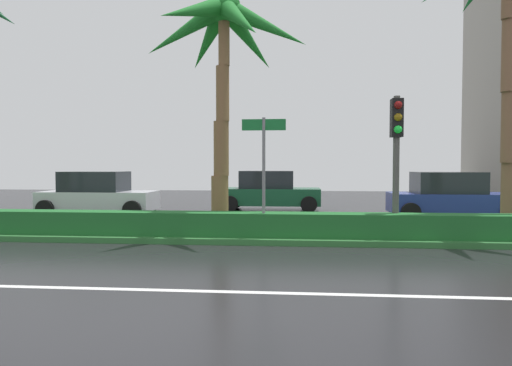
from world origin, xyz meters
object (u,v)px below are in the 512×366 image
object	(u,v)px
traffic_signal_median_right	(397,140)
car_in_traffic_third	(450,197)
car_in_traffic_second	(269,191)
car_in_traffic_leading	(98,195)
palm_tree_centre_left	(223,43)
street_name_sign	(264,160)

from	to	relation	value
traffic_signal_median_right	car_in_traffic_third	bearing A→B (deg)	59.31
traffic_signal_median_right	car_in_traffic_second	size ratio (longest dim) A/B	0.82
car_in_traffic_leading	car_in_traffic_third	bearing A→B (deg)	-0.18
traffic_signal_median_right	car_in_traffic_third	size ratio (longest dim) A/B	0.82
palm_tree_centre_left	car_in_traffic_third	xyz separation A→B (m)	(7.54, 4.32, -4.50)
traffic_signal_median_right	car_in_traffic_second	xyz separation A→B (m)	(-3.67, 8.01, -1.77)
palm_tree_centre_left	traffic_signal_median_right	size ratio (longest dim) A/B	1.86
traffic_signal_median_right	palm_tree_centre_left	bearing A→B (deg)	170.54
palm_tree_centre_left	car_in_traffic_second	world-z (taller)	palm_tree_centre_left
car_in_traffic_leading	car_in_traffic_second	world-z (taller)	same
palm_tree_centre_left	car_in_traffic_leading	world-z (taller)	palm_tree_centre_left
street_name_sign	car_in_traffic_leading	distance (m)	8.83
traffic_signal_median_right	car_in_traffic_leading	world-z (taller)	traffic_signal_median_right
car_in_traffic_third	car_in_traffic_leading	bearing A→B (deg)	179.82
traffic_signal_median_right	car_in_traffic_leading	distance (m)	11.49
palm_tree_centre_left	car_in_traffic_leading	xyz separation A→B (m)	(-5.61, 4.37, -4.50)
street_name_sign	car_in_traffic_third	size ratio (longest dim) A/B	0.70
palm_tree_centre_left	street_name_sign	distance (m)	3.63
street_name_sign	car_in_traffic_second	size ratio (longest dim) A/B	0.70
palm_tree_centre_left	car_in_traffic_second	size ratio (longest dim) A/B	1.54
car_in_traffic_leading	car_in_traffic_second	distance (m)	7.08
car_in_traffic_third	palm_tree_centre_left	bearing A→B (deg)	-150.16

